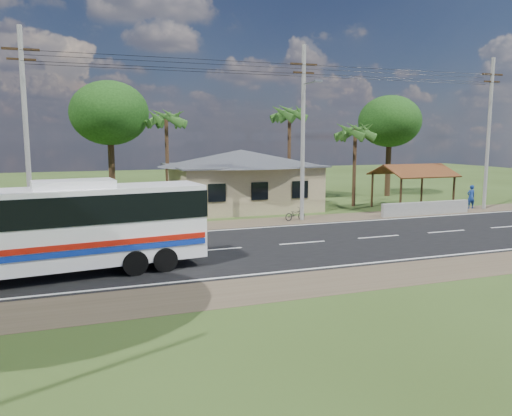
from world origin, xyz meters
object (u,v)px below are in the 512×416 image
Objects in this scene: motorcycle at (295,214)px; person at (471,197)px; coach_bus at (48,223)px; waiting_shed at (413,172)px.

person is (14.60, 0.41, 0.48)m from motorcycle.
coach_bus is at bearing 107.25° from motorcycle.
coach_bus reaches higher than waiting_shed.
coach_bus is (-24.71, -10.89, -0.61)m from waiting_shed.
waiting_shed reaches higher than motorcycle.
motorcycle is 14.62m from person.
waiting_shed is at bearing -15.28° from person.
motorcycle is at bearing 25.29° from coach_bus.
motorcycle is 0.88× the size of person.
motorcycle is at bearing 7.22° from person.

